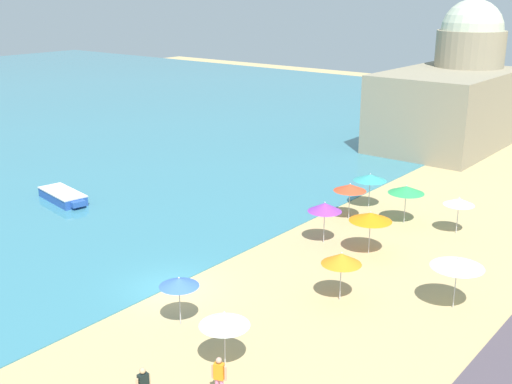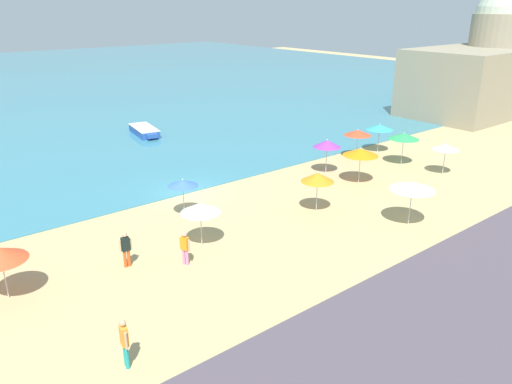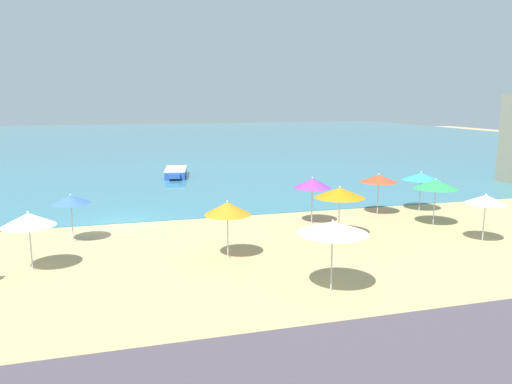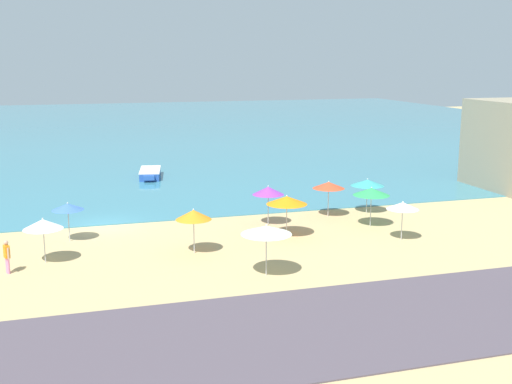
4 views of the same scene
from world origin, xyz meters
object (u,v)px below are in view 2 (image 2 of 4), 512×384
object	(u,v)px
bather_1	(125,341)
skiff_nearshore	(144,131)
bather_0	(126,248)
beach_umbrella_3	(327,144)
beach_umbrella_10	(318,177)
beach_umbrella_9	(380,127)
bather_3	(185,247)
beach_umbrella_5	(183,183)
beach_umbrella_11	(200,208)
beach_umbrella_7	(358,133)
harbor_fortress	(483,69)
beach_umbrella_1	(446,147)
beach_umbrella_4	(413,186)
beach_umbrella_6	(361,152)
beach_umbrella_2	(0,254)
beach_umbrella_0	(404,136)

from	to	relation	value
bather_1	skiff_nearshore	distance (m)	31.62
bather_0	beach_umbrella_3	bearing A→B (deg)	12.04
beach_umbrella_3	beach_umbrella_10	xyz separation A→B (m)	(-5.53, -4.49, -0.07)
bather_0	bather_1	world-z (taller)	bather_1
beach_umbrella_9	bather_3	xyz separation A→B (m)	(-21.96, -6.24, -1.13)
beach_umbrella_5	beach_umbrella_11	size ratio (longest dim) A/B	0.96
beach_umbrella_7	bather_1	world-z (taller)	beach_umbrella_7
harbor_fortress	beach_umbrella_1	bearing A→B (deg)	-156.65
beach_umbrella_4	beach_umbrella_10	distance (m)	5.16
beach_umbrella_9	bather_1	bearing A→B (deg)	-157.99
beach_umbrella_1	beach_umbrella_10	distance (m)	11.78
beach_umbrella_6	harbor_fortress	xyz separation A→B (m)	(28.33, 7.07, 2.56)
beach_umbrella_4	harbor_fortress	xyz separation A→B (m)	(31.50, 13.22, 2.48)
beach_umbrella_11	bather_0	distance (m)	4.00
skiff_nearshore	beach_umbrella_6	bearing A→B (deg)	-76.11
beach_umbrella_9	beach_umbrella_10	xyz separation A→B (m)	(-12.77, -5.60, 0.04)
beach_umbrella_2	bather_0	xyz separation A→B (m)	(4.95, -0.66, -1.06)
beach_umbrella_11	beach_umbrella_9	bearing A→B (deg)	13.93
beach_umbrella_4	beach_umbrella_11	bearing A→B (deg)	153.48
beach_umbrella_7	beach_umbrella_11	bearing A→B (deg)	-164.36
beach_umbrella_1	beach_umbrella_6	bearing A→B (deg)	156.80
beach_umbrella_4	beach_umbrella_0	bearing A→B (deg)	37.64
beach_umbrella_3	beach_umbrella_6	size ratio (longest dim) A/B	1.01
beach_umbrella_0	beach_umbrella_10	bearing A→B (deg)	-168.36
beach_umbrella_1	bather_1	distance (m)	26.50
bather_1	harbor_fortress	world-z (taller)	harbor_fortress
beach_umbrella_5	harbor_fortress	world-z (taller)	harbor_fortress
beach_umbrella_7	harbor_fortress	xyz separation A→B (m)	(24.14, 3.30, 2.64)
beach_umbrella_0	beach_umbrella_5	bearing A→B (deg)	173.94
harbor_fortress	beach_umbrella_6	bearing A→B (deg)	-165.99
beach_umbrella_6	beach_umbrella_9	bearing A→B (deg)	29.17
bather_3	harbor_fortress	world-z (taller)	harbor_fortress
beach_umbrella_0	beach_umbrella_9	bearing A→B (deg)	67.55
bather_0	beach_umbrella_2	bearing A→B (deg)	172.42
beach_umbrella_1	bather_0	size ratio (longest dim) A/B	1.33
skiff_nearshore	harbor_fortress	distance (m)	36.43
beach_umbrella_3	beach_umbrella_10	size ratio (longest dim) A/B	1.02
beach_umbrella_9	beach_umbrella_7	bearing A→B (deg)	-177.04
bather_1	harbor_fortress	distance (m)	50.59
beach_umbrella_1	beach_umbrella_10	size ratio (longest dim) A/B	0.93
beach_umbrella_11	bather_0	world-z (taller)	beach_umbrella_11
beach_umbrella_4	skiff_nearshore	distance (m)	27.09
beach_umbrella_6	skiff_nearshore	distance (m)	21.50
beach_umbrella_10	skiff_nearshore	size ratio (longest dim) A/B	0.51
beach_umbrella_6	bather_3	xyz separation A→B (m)	(-14.94, -2.32, -1.23)
beach_umbrella_3	bather_3	world-z (taller)	beach_umbrella_3
bather_0	skiff_nearshore	bearing A→B (deg)	60.99
beach_umbrella_9	beach_umbrella_2	bearing A→B (deg)	-172.06
beach_umbrella_6	beach_umbrella_5	bearing A→B (deg)	168.05
beach_umbrella_10	bather_3	world-z (taller)	beach_umbrella_10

